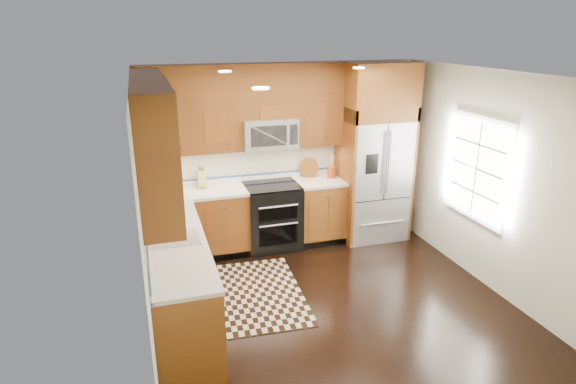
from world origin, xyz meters
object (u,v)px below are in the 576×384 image
object	(u,v)px
refrigerator	(374,153)
knife_block	(202,179)
rug	(260,293)
range	(272,216)
utensil_crock	(332,170)

from	to	relation	value
refrigerator	knife_block	size ratio (longest dim) A/B	8.84
rug	knife_block	distance (m)	1.86
rug	knife_block	xyz separation A→B (m)	(-0.45, 1.46, 1.05)
knife_block	refrigerator	bearing A→B (deg)	-5.94
range	knife_block	xyz separation A→B (m)	(-0.95, 0.22, 0.59)
range	refrigerator	world-z (taller)	refrigerator
range	utensil_crock	size ratio (longest dim) A/B	2.74
range	refrigerator	distance (m)	1.76
rug	utensil_crock	bearing A→B (deg)	46.10
refrigerator	knife_block	xyz separation A→B (m)	(-2.50, 0.26, -0.24)
knife_block	utensil_crock	distance (m)	1.89
range	refrigerator	xyz separation A→B (m)	(1.55, -0.04, 0.83)
refrigerator	rug	bearing A→B (deg)	-149.60
range	refrigerator	bearing A→B (deg)	-1.40
knife_block	rug	bearing A→B (deg)	-73.05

